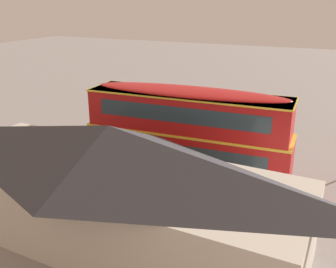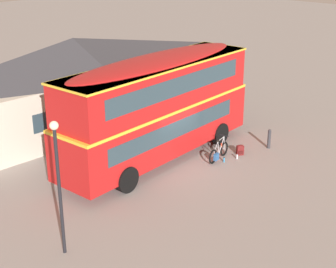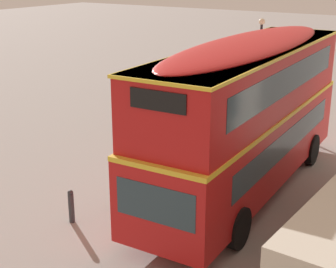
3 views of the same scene
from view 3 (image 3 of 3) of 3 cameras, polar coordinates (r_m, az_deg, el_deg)
name	(u,v)px [view 3 (image 3 of 3)]	position (r m, az deg, el deg)	size (l,w,h in m)	color
ground_plane	(221,184)	(16.74, 6.01, -5.62)	(120.00, 120.00, 0.00)	gray
double_decker_bus	(248,110)	(15.51, 8.96, 2.69)	(10.74, 2.96, 4.79)	black
touring_bicycle	(157,183)	(15.84, -1.24, -5.49)	(1.75, 0.62, 1.05)	black
backpack_on_ground	(124,197)	(15.23, -4.98, -7.07)	(0.39, 0.36, 0.50)	maroon
water_bottle_clear_plastic	(129,194)	(15.75, -4.38, -6.70)	(0.08, 0.08, 0.25)	silver
water_bottle_blue_sports	(148,188)	(16.13, -2.22, -6.05)	(0.07, 0.07, 0.24)	#338CBF
street_lamp	(260,58)	(23.36, 10.26, 8.40)	(0.28, 0.28, 4.57)	black
kerb_bollard	(71,206)	(14.38, -10.80, -7.90)	(0.16, 0.16, 0.97)	#333338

